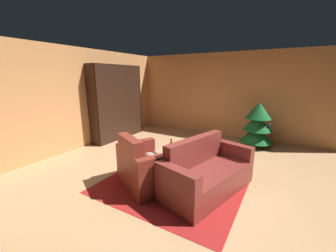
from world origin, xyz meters
The scene contains 11 objects.
ground_plane centered at (0.00, 0.00, 0.00)m, with size 7.98×7.98×0.00m, color tan.
wall_back centered at (0.00, 3.35, 1.30)m, with size 6.28×0.06×2.59m, color tan.
wall_left centered at (-3.11, 0.00, 1.30)m, with size 0.06×6.77×2.59m, color tan.
area_rug centered at (0.00, -0.21, 0.00)m, with size 2.36×2.17×0.01m, color maroon.
bookshelf_unit centered at (-2.85, 1.50, 1.10)m, with size 0.39×1.82×2.20m.
armchair_red centered at (-0.41, -0.53, 0.32)m, with size 1.24×1.13×0.92m.
couch_red centered at (0.58, -0.14, 0.30)m, with size 1.17×1.83×0.87m.
coffee_table centered at (-0.03, -0.08, 0.40)m, with size 0.70×0.70×0.44m.
book_stack_on_table centered at (0.00, -0.12, 0.48)m, with size 0.20×0.17×0.07m.
bottle_on_table centered at (-0.19, 0.02, 0.56)m, with size 0.07×0.07×0.29m.
decorated_tree centered at (0.97, 2.67, 0.62)m, with size 0.83×0.83×1.21m.
Camera 1 is at (1.62, -3.17, 1.88)m, focal length 22.02 mm.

